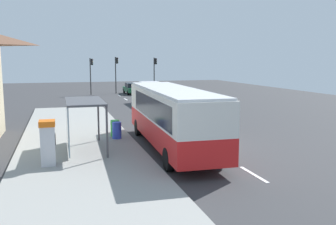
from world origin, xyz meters
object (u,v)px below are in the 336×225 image
object	(u,v)px
sedan_near	(132,88)
white_van	(153,92)
traffic_light_near_side	(155,70)
traffic_light_far_side	(91,70)
bus	(171,114)
ticket_machine	(48,142)
recycling_bin_green	(115,128)
traffic_light_median	(116,69)
bus_shelter	(78,112)
recycling_bin_blue	(117,130)

from	to	relation	value
sedan_near	white_van	bearing A→B (deg)	-90.47
traffic_light_near_side	traffic_light_far_side	distance (m)	8.64
bus	ticket_machine	world-z (taller)	bus
recycling_bin_green	traffic_light_median	xyz separation A→B (m)	(4.60, 29.56, 2.70)
sedan_near	traffic_light_near_side	distance (m)	4.07
recycling_bin_green	bus_shelter	size ratio (longest dim) A/B	0.24
recycling_bin_blue	traffic_light_far_side	world-z (taller)	traffic_light_far_side
traffic_light_near_side	traffic_light_median	xyz separation A→B (m)	(-5.10, 1.60, 0.06)
traffic_light_near_side	sedan_near	bearing A→B (deg)	176.04
recycling_bin_blue	bus	bearing A→B (deg)	-45.76
white_van	ticket_machine	distance (m)	23.45
bus	recycling_bin_blue	world-z (taller)	bus
ticket_machine	traffic_light_near_side	xyz separation A→B (m)	(13.33, 33.16, 2.12)
recycling_bin_blue	recycling_bin_green	xyz separation A→B (m)	(0.00, 0.70, 0.00)
white_van	traffic_light_far_side	world-z (taller)	traffic_light_far_side
recycling_bin_green	sedan_near	bearing A→B (deg)	77.01
bus	recycling_bin_green	bearing A→B (deg)	127.40
traffic_light_median	sedan_near	bearing A→B (deg)	-35.94
recycling_bin_blue	bus_shelter	xyz separation A→B (m)	(-2.21, -2.13, 1.44)
traffic_light_far_side	traffic_light_median	size ratio (longest dim) A/B	0.96
traffic_light_median	bus_shelter	distance (m)	33.13
sedan_near	ticket_machine	bearing A→B (deg)	-106.89
bus	traffic_light_far_side	world-z (taller)	traffic_light_far_side
traffic_light_near_side	bus_shelter	size ratio (longest dim) A/B	1.24
sedan_near	traffic_light_median	xyz separation A→B (m)	(-1.90, 1.38, 2.57)
bus	traffic_light_near_side	world-z (taller)	traffic_light_near_side
bus	traffic_light_median	xyz separation A→B (m)	(2.11, 32.82, 1.51)
recycling_bin_blue	traffic_light_near_side	bearing A→B (deg)	71.30
sedan_near	traffic_light_far_side	size ratio (longest dim) A/B	0.91
white_van	traffic_light_far_side	size ratio (longest dim) A/B	1.07
traffic_light_far_side	sedan_near	bearing A→B (deg)	-6.11
bus	bus_shelter	world-z (taller)	bus
recycling_bin_green	bus_shelter	bearing A→B (deg)	-127.99
recycling_bin_green	bus	bearing A→B (deg)	-52.60
traffic_light_median	ticket_machine	bearing A→B (deg)	-103.33
recycling_bin_blue	sedan_near	bearing A→B (deg)	77.32
traffic_light_median	bus	bearing A→B (deg)	-93.68
traffic_light_near_side	traffic_light_far_side	xyz separation A→B (m)	(-8.60, 0.80, -0.05)
recycling_bin_green	traffic_light_near_side	world-z (taller)	traffic_light_near_side
ticket_machine	traffic_light_median	size ratio (longest dim) A/B	0.38
recycling_bin_blue	recycling_bin_green	world-z (taller)	same
traffic_light_near_side	traffic_light_median	distance (m)	5.35
recycling_bin_green	traffic_light_far_side	distance (m)	28.90
ticket_machine	traffic_light_median	distance (m)	35.79
bus	white_van	bearing A→B (deg)	78.52
white_van	traffic_light_far_side	bearing A→B (deg)	112.54
sedan_near	bus_shelter	size ratio (longest dim) A/B	1.10
white_van	recycling_bin_green	distance (m)	17.24
recycling_bin_blue	traffic_light_far_side	bearing A→B (deg)	87.86
recycling_bin_blue	bus_shelter	distance (m)	3.40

